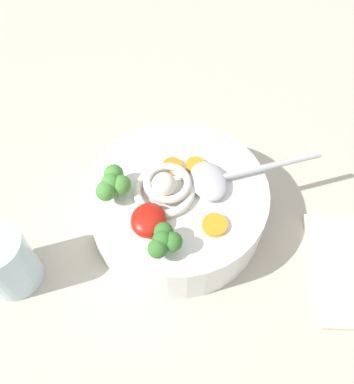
# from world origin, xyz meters

# --- Properties ---
(table_slab) EXTENTS (1.19, 1.19, 0.03)m
(table_slab) POSITION_xyz_m (0.00, 0.00, 0.01)
(table_slab) COLOR #BCB29E
(table_slab) RESTS_ON ground
(soup_bowl) EXTENTS (0.23, 0.23, 0.07)m
(soup_bowl) POSITION_xyz_m (-0.00, 0.02, 0.06)
(soup_bowl) COLOR white
(soup_bowl) RESTS_ON table_slab
(noodle_pile) EXTENTS (0.08, 0.08, 0.03)m
(noodle_pile) POSITION_xyz_m (-0.00, 0.03, 0.11)
(noodle_pile) COLOR silver
(noodle_pile) RESTS_ON soup_bowl
(soup_spoon) EXTENTS (0.10, 0.17, 0.02)m
(soup_spoon) POSITION_xyz_m (0.02, -0.03, 0.11)
(soup_spoon) COLOR #B7B7BC
(soup_spoon) RESTS_ON soup_bowl
(chili_sauce_dollop) EXTENTS (0.05, 0.04, 0.02)m
(chili_sauce_dollop) POSITION_xyz_m (-0.05, 0.05, 0.11)
(chili_sauce_dollop) COLOR #B2190F
(chili_sauce_dollop) RESTS_ON soup_bowl
(broccoli_floret_beside_noodles) EXTENTS (0.05, 0.04, 0.04)m
(broccoli_floret_beside_noodles) POSITION_xyz_m (-0.01, 0.09, 0.12)
(broccoli_floret_beside_noodles) COLOR #7A9E60
(broccoli_floret_beside_noodles) RESTS_ON soup_bowl
(broccoli_floret_far) EXTENTS (0.04, 0.04, 0.03)m
(broccoli_floret_far) POSITION_xyz_m (-0.08, 0.03, 0.12)
(broccoli_floret_far) COLOR #7A9E60
(broccoli_floret_far) RESTS_ON soup_bowl
(carrot_slice_beside_chili) EXTENTS (0.03, 0.03, 0.01)m
(carrot_slice_beside_chili) POSITION_xyz_m (-0.05, -0.03, 0.10)
(carrot_slice_beside_chili) COLOR orange
(carrot_slice_beside_chili) RESTS_ON soup_bowl
(carrot_slice_extra_a) EXTENTS (0.03, 0.03, 0.01)m
(carrot_slice_extra_a) POSITION_xyz_m (0.04, -0.00, 0.10)
(carrot_slice_extra_a) COLOR orange
(carrot_slice_extra_a) RESTS_ON soup_bowl
(carrot_slice_near_spoon) EXTENTS (0.02, 0.02, 0.01)m
(carrot_slice_near_spoon) POSITION_xyz_m (0.03, 0.03, 0.10)
(carrot_slice_near_spoon) COLOR orange
(carrot_slice_near_spoon) RESTS_ON soup_bowl
(drinking_glass) EXTENTS (0.07, 0.07, 0.09)m
(drinking_glass) POSITION_xyz_m (-0.10, 0.21, 0.07)
(drinking_glass) COLOR silver
(drinking_glass) RESTS_ON table_slab
(folded_napkin) EXTENTS (0.16, 0.12, 0.01)m
(folded_napkin) POSITION_xyz_m (-0.05, -0.21, 0.03)
(folded_napkin) COLOR beige
(folded_napkin) RESTS_ON table_slab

